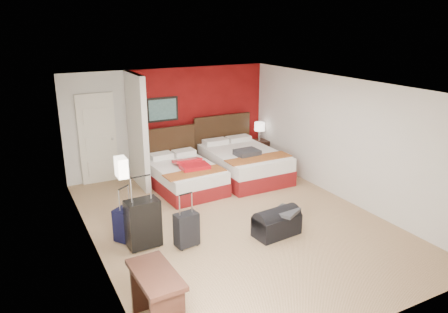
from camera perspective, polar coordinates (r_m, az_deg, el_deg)
ground at (r=8.01m, az=1.45°, el=-8.59°), size 6.50×6.50×0.00m
room_walls at (r=8.29m, az=-11.85°, el=1.29°), size 5.02×6.52×2.50m
red_accent_panel at (r=10.65m, az=-3.42°, el=5.24°), size 3.50×0.04×2.50m
partition_wall at (r=9.50m, az=-11.53°, el=3.37°), size 0.12×1.20×2.50m
entry_door at (r=9.95m, az=-16.57°, el=2.29°), size 0.82×0.06×2.05m
bed_left at (r=9.38m, az=-5.23°, el=-2.80°), size 1.38×1.89×0.54m
bed_right at (r=10.05m, az=2.70°, el=-1.03°), size 1.49×2.13×0.64m
red_suitcase_open at (r=9.22m, az=-4.47°, el=-1.01°), size 0.64×0.85×0.10m
jacket_bundle at (r=9.64m, az=3.11°, el=0.53°), size 0.54×0.44×0.13m
nightstand at (r=11.22m, az=4.71°, el=0.76°), size 0.41×0.41×0.57m
table_lamp at (r=11.08m, az=4.77°, el=3.36°), size 0.31×0.31×0.48m
suitcase_black at (r=7.09m, az=-10.77°, el=-8.98°), size 0.55×0.36×0.79m
suitcase_charcoal at (r=7.07m, az=-5.04°, el=-9.90°), size 0.40×0.28×0.56m
suitcase_navy at (r=7.43m, az=-12.97°, el=-8.87°), size 0.47×0.43×0.56m
duffel_bag at (r=7.48m, az=7.06°, el=-8.98°), size 0.84×0.50×0.40m
jacket_draped at (r=7.43m, az=8.31°, el=-7.27°), size 0.56×0.53×0.06m
desk at (r=5.41m, az=-8.99°, el=-18.43°), size 0.49×0.92×0.75m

